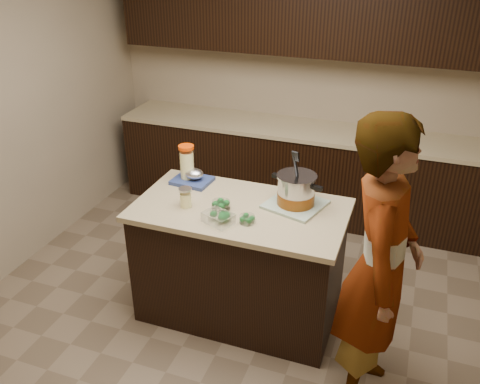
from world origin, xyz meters
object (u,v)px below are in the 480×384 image
Objects in this scene: island at (240,261)px; person at (379,269)px; stock_pot at (296,191)px; lemonade_pitcher at (187,165)px.

person is (0.98, -0.43, 0.46)m from island.
stock_pot is 0.87m from lemonade_pitcher.
person is (0.63, -0.58, -0.09)m from stock_pot.
stock_pot is at bearing -6.79° from lemonade_pitcher.
island is at bearing -26.59° from lemonade_pitcher.
stock_pot is at bearing 23.87° from island.
island is 5.17× the size of lemonade_pitcher.
island is 3.78× the size of stock_pot.
person reaches higher than stock_pot.
lemonade_pitcher is 1.65m from person.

